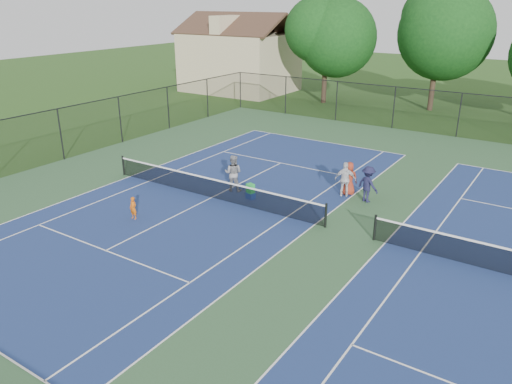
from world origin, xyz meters
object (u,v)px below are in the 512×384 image
Objects in this scene: bystander_a at (345,179)px; tree_back_a at (327,33)px; clapboard_house at (240,60)px; bystander_c at (349,178)px; tree_back_b at (440,28)px; instructor at (233,173)px; child_player at (133,208)px; ball_crate at (251,196)px; ball_hopper at (250,188)px; bystander_b at (368,184)px.

tree_back_a is at bearing -85.20° from bystander_a.
bystander_a is at bearing -45.23° from clapboard_house.
tree_back_b is at bearing -114.17° from bystander_c.
bystander_c is at bearing -170.67° from instructor.
child_player is (-4.28, -29.74, -6.10)m from tree_back_b.
child_player is at bearing 20.13° from bystander_c.
ball_crate is at bearing 13.97° from bystander_a.
ball_crate is (-3.55, -2.76, -0.69)m from bystander_a.
bystander_a is at bearing 37.93° from ball_hopper.
tree_back_b is 25.43m from instructor.
child_player is 10.09m from bystander_c.
bystander_c is at bearing -44.73° from clapboard_house.
child_player is at bearing -121.74° from ball_hopper.
tree_back_b is at bearing -61.69° from bystander_b.
tree_back_b is (9.00, 2.00, 0.56)m from tree_back_a.
instructor is 4.15× the size of ball_hopper.
clapboard_house is at bearing 126.17° from ball_crate.
instructor is 1.07× the size of bystander_a.
child_player is 0.55× the size of instructor.
ball_crate is (17.60, -24.08, -2.94)m from clapboard_house.
ball_hopper reaches higher than ball_crate.
instructor is 6.42m from bystander_b.
tree_back_a reaches higher than ball_hopper.
child_player is 5.36m from instructor.
bystander_b is (6.02, 2.24, -0.05)m from instructor.
bystander_a is at bearing 37.93° from ball_crate.
tree_back_b is 23.15m from bystander_a.
bystander_a is 1.16m from bystander_b.
ball_crate is (7.60, -23.08, -5.88)m from tree_back_a.
bystander_c is at bearing -124.17° from bystander_a.
bystander_a is 0.32m from bystander_c.
bystander_a reaches higher than child_player.
tree_back_a is 5.65× the size of bystander_c.
instructor is at bearing 161.11° from ball_hopper.
tree_back_a is 5.34× the size of bystander_b.
ball_hopper is (-4.70, -2.69, -0.33)m from bystander_b.
tree_back_a is 5.41× the size of bystander_a.
instructor reaches higher than bystander_c.
bystander_c is 4.12× the size of ball_crate.
tree_back_a is 23.52m from bystander_c.
bystander_b reaches higher than bystander_a.
instructor is at bearing 71.79° from child_player.
clapboard_house is 6.30× the size of bystander_b.
tree_back_b reaches higher than clapboard_house.
tree_back_a is at bearing -5.71° from clapboard_house.
clapboard_house is 30.11m from bystander_a.
tree_back_b is 5.93× the size of bystander_a.
bystander_c is at bearing 0.81° from bystander_b.
bystander_b is at bearing -43.80° from clapboard_house.
clapboard_house is at bearing 126.17° from ball_hopper.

